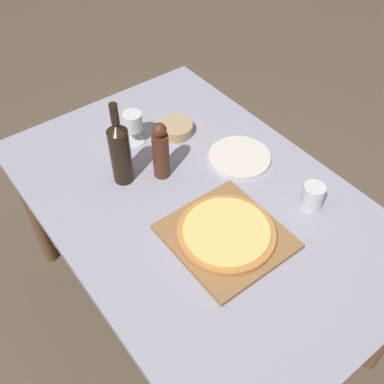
{
  "coord_description": "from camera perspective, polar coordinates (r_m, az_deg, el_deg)",
  "views": [
    {
      "loc": [
        -0.65,
        -0.82,
        1.88
      ],
      "look_at": [
        -0.03,
        -0.01,
        0.8
      ],
      "focal_mm": 42.0,
      "sensor_mm": 36.0,
      "label": 1
    }
  ],
  "objects": [
    {
      "name": "wine_bottle",
      "position": [
        1.55,
        -9.13,
        5.14
      ],
      "size": [
        0.07,
        0.07,
        0.32
      ],
      "color": "black",
      "rests_on": "dining_table"
    },
    {
      "name": "pizza",
      "position": [
        1.42,
        4.39,
        -5.13
      ],
      "size": [
        0.31,
        0.31,
        0.02
      ],
      "color": "#BC7A3D",
      "rests_on": "cutting_board"
    },
    {
      "name": "wine_glass",
      "position": [
        1.73,
        -7.53,
        8.68
      ],
      "size": [
        0.08,
        0.08,
        0.13
      ],
      "color": "silver",
      "rests_on": "dining_table"
    },
    {
      "name": "dinner_plate",
      "position": [
        1.7,
        6.05,
        4.43
      ],
      "size": [
        0.24,
        0.24,
        0.01
      ],
      "color": "silver",
      "rests_on": "dining_table"
    },
    {
      "name": "ground_plane",
      "position": [
        2.15,
        0.49,
        -14.17
      ],
      "size": [
        12.0,
        12.0,
        0.0
      ],
      "primitive_type": "plane",
      "color": "brown"
    },
    {
      "name": "small_bowl",
      "position": [
        1.8,
        -2.06,
        8.04
      ],
      "size": [
        0.14,
        0.14,
        0.04
      ],
      "color": "tan",
      "rests_on": "dining_table"
    },
    {
      "name": "drinking_tumbler",
      "position": [
        1.55,
        15.07,
        -0.56
      ],
      "size": [
        0.07,
        0.07,
        0.09
      ],
      "color": "silver",
      "rests_on": "dining_table"
    },
    {
      "name": "cutting_board",
      "position": [
        1.44,
        4.35,
        -5.64
      ],
      "size": [
        0.34,
        0.36,
        0.02
      ],
      "color": "olive",
      "rests_on": "dining_table"
    },
    {
      "name": "pepper_mill",
      "position": [
        1.56,
        -3.99,
        5.13
      ],
      "size": [
        0.06,
        0.06,
        0.23
      ],
      "color": "#4C2819",
      "rests_on": "dining_table"
    },
    {
      "name": "dining_table",
      "position": [
        1.62,
        0.64,
        -2.93
      ],
      "size": [
        0.95,
        1.43,
        0.74
      ],
      "color": "#9393A8",
      "rests_on": "ground_plane"
    }
  ]
}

